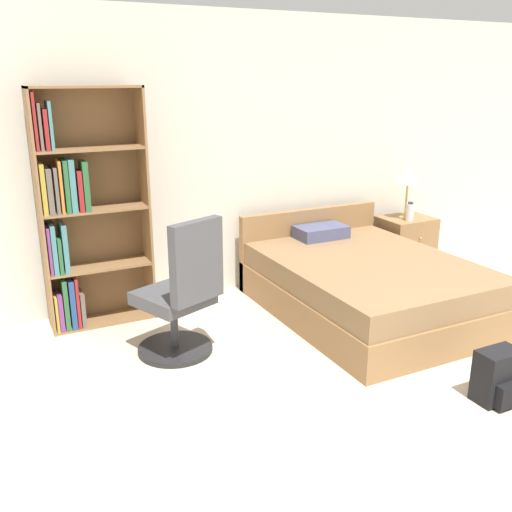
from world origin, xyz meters
TOP-DOWN VIEW (x-y plane):
  - wall_back at (0.00, 3.23)m, footprint 9.00×0.06m
  - bookshelf at (-1.86, 2.96)m, footprint 0.87×0.30m
  - bed at (0.40, 2.13)m, footprint 1.54×2.05m
  - office_chair at (-1.33, 2.04)m, footprint 0.63×0.69m
  - nightstand at (1.52, 2.89)m, footprint 0.54×0.46m
  - table_lamp at (1.48, 2.88)m, footprint 0.25×0.25m
  - water_bottle at (1.46, 2.78)m, footprint 0.08×0.08m
  - backpack_black at (0.28, 0.52)m, footprint 0.29×0.24m

SIDE VIEW (x-z plane):
  - backpack_black at x=0.28m, z-range -0.01..0.35m
  - bed at x=0.40m, z-range -0.12..0.64m
  - nightstand at x=1.52m, z-range 0.00..0.58m
  - office_chair at x=-1.33m, z-range -0.08..1.01m
  - water_bottle at x=1.46m, z-range 0.57..0.77m
  - bookshelf at x=-1.86m, z-range -0.02..1.94m
  - table_lamp at x=1.48m, z-range 0.75..1.30m
  - wall_back at x=0.00m, z-range 0.00..2.60m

